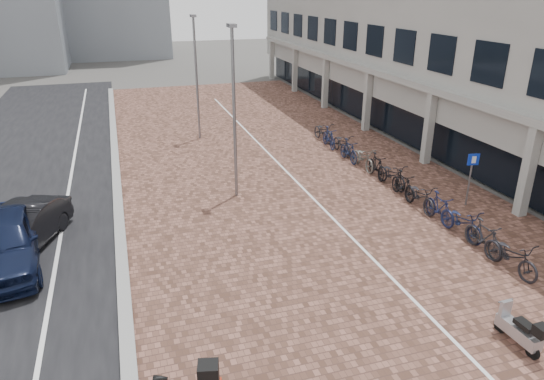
{
  "coord_description": "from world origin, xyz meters",
  "views": [
    {
      "loc": [
        -4.67,
        -8.82,
        7.71
      ],
      "look_at": [
        0.0,
        6.0,
        1.3
      ],
      "focal_mm": 32.64,
      "sensor_mm": 36.0,
      "label": 1
    }
  ],
  "objects": [
    {
      "name": "parking_line",
      "position": [
        2.2,
        12.0,
        0.04
      ],
      "size": [
        0.1,
        30.0,
        0.0
      ],
      "primitive_type": "cube",
      "color": "white",
      "rests_on": "plaza_brick"
    },
    {
      "name": "plaza_brick",
      "position": [
        2.0,
        12.0,
        0.01
      ],
      "size": [
        14.5,
        42.0,
        0.04
      ],
      "primitive_type": "cube",
      "color": "brown",
      "rests_on": "ground"
    },
    {
      "name": "car_dark",
      "position": [
        -7.98,
        6.79,
        0.67
      ],
      "size": [
        2.79,
        4.33,
        1.35
      ],
      "primitive_type": "imported",
      "rotation": [
        0.0,
        0.0,
        -0.37
      ],
      "color": "black",
      "rests_on": "ground"
    },
    {
      "name": "bike_row",
      "position": [
        5.66,
        7.9,
        0.52
      ],
      "size": [
        1.01,
        15.82,
        1.05
      ],
      "color": "black",
      "rests_on": "ground"
    },
    {
      "name": "car_navy",
      "position": [
        -8.32,
        5.7,
        0.82
      ],
      "size": [
        2.38,
        4.97,
        1.64
      ],
      "primitive_type": "imported",
      "rotation": [
        0.0,
        0.0,
        0.1
      ],
      "color": "black",
      "rests_on": "ground"
    },
    {
      "name": "scooter_front",
      "position": [
        3.5,
        -1.71,
        0.47
      ],
      "size": [
        0.48,
        1.38,
        0.94
      ],
      "primitive_type": null,
      "rotation": [
        0.0,
        0.0,
        0.04
      ],
      "color": "#A3A2A7",
      "rests_on": "ground"
    },
    {
      "name": "lamp_near",
      "position": [
        -0.58,
        8.85,
        3.23
      ],
      "size": [
        0.12,
        0.12,
        6.46
      ],
      "primitive_type": "cylinder",
      "color": "slate",
      "rests_on": "ground"
    },
    {
      "name": "curb",
      "position": [
        -5.1,
        12.0,
        0.07
      ],
      "size": [
        0.35,
        42.0,
        0.14
      ],
      "primitive_type": "cube",
      "color": "gray",
      "rests_on": "ground"
    },
    {
      "name": "parking_sign",
      "position": [
        7.5,
        5.29,
        1.36
      ],
      "size": [
        0.43,
        0.12,
        2.08
      ],
      "rotation": [
        0.0,
        0.0,
        -0.17
      ],
      "color": "slate",
      "rests_on": "ground"
    },
    {
      "name": "lane_line",
      "position": [
        -7.0,
        12.0,
        0.02
      ],
      "size": [
        0.12,
        44.0,
        0.0
      ],
      "primitive_type": "cube",
      "color": "white",
      "rests_on": "street_asphalt"
    },
    {
      "name": "lamp_far",
      "position": [
        -0.59,
        17.27,
        3.18
      ],
      "size": [
        0.12,
        0.12,
        6.36
      ],
      "primitive_type": "cylinder",
      "color": "slate",
      "rests_on": "ground"
    },
    {
      "name": "street_asphalt",
      "position": [
        -9.0,
        12.0,
        0.01
      ],
      "size": [
        8.0,
        50.0,
        0.03
      ],
      "primitive_type": "cube",
      "color": "black",
      "rests_on": "ground"
    },
    {
      "name": "ground",
      "position": [
        0.0,
        0.0,
        0.0
      ],
      "size": [
        140.0,
        140.0,
        0.0
      ],
      "primitive_type": "plane",
      "color": "#474442",
      "rests_on": "ground"
    }
  ]
}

